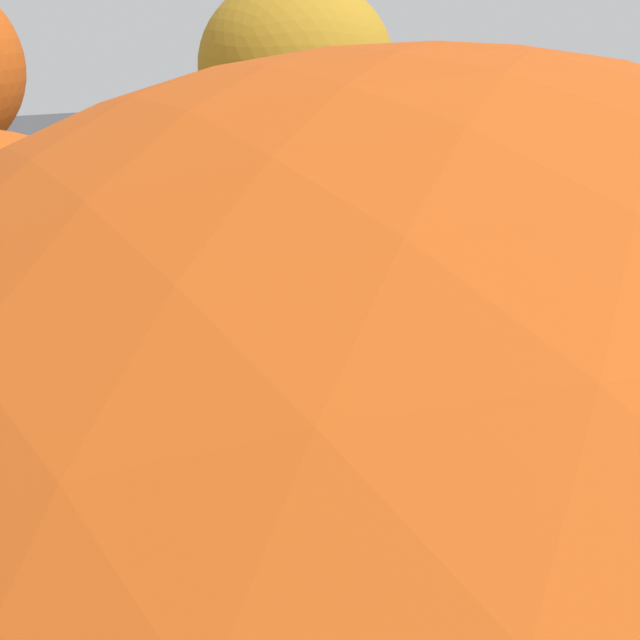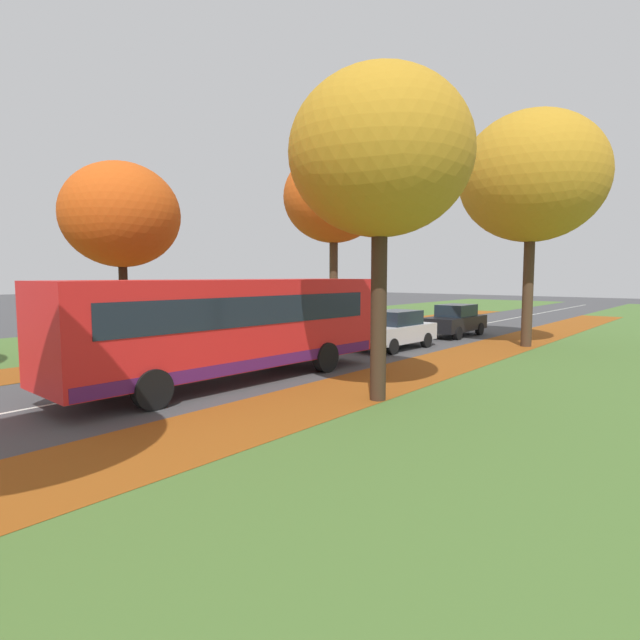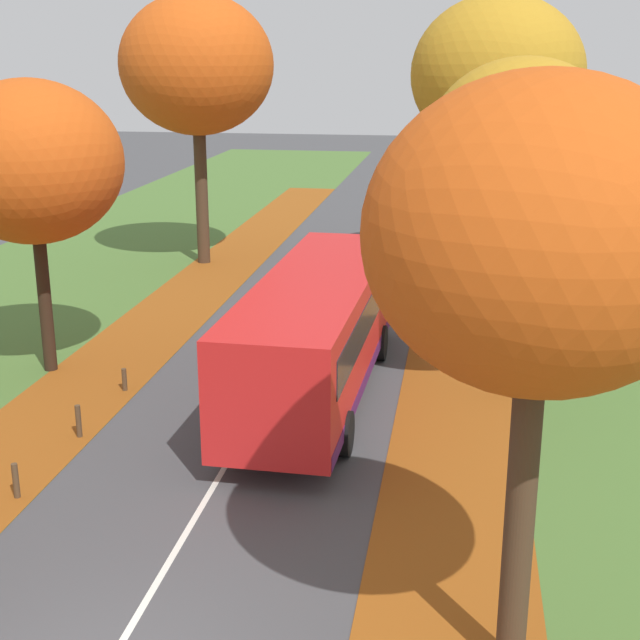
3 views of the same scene
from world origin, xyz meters
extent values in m
cube|color=#8C4714|center=(-4.60, 14.00, 0.01)|extent=(2.80, 60.00, 0.00)
cube|color=#476B2D|center=(9.20, 20.00, 0.00)|extent=(12.00, 90.00, 0.01)
cube|color=#8C4714|center=(4.60, 14.00, 0.01)|extent=(2.80, 60.00, 0.00)
cube|color=silver|center=(0.00, 20.00, 0.00)|extent=(0.12, 80.00, 0.01)
cylinder|color=black|center=(-6.03, 11.23, 1.88)|extent=(0.34, 0.34, 3.76)
cylinder|color=#382619|center=(5.79, 11.46, 2.17)|extent=(0.39, 0.39, 4.35)
ellipsoid|color=#B27F1E|center=(5.79, 11.46, 6.00)|extent=(4.41, 4.41, 3.97)
cylinder|color=#422D1E|center=(5.49, 23.57, 2.50)|extent=(0.45, 0.45, 4.99)
ellipsoid|color=#B27F1E|center=(5.49, 23.57, 7.27)|extent=(6.09, 6.09, 5.48)
cylinder|color=#4C3823|center=(-3.55, 10.09, 0.29)|extent=(0.12, 0.12, 0.58)
cube|color=red|center=(1.21, 10.60, 1.73)|extent=(2.79, 10.47, 2.50)
cube|color=#19232D|center=(1.07, 5.46, 2.08)|extent=(2.30, 0.16, 1.30)
cube|color=#19232D|center=(1.21, 10.60, 2.13)|extent=(2.80, 9.22, 0.80)
cube|color=#4C1951|center=(1.21, 10.60, 0.66)|extent=(2.81, 10.26, 0.32)
cylinder|color=black|center=(2.31, 7.34, 0.48)|extent=(0.33, 0.97, 0.96)
cylinder|color=black|center=(-0.07, 7.41, 0.48)|extent=(0.33, 0.97, 0.96)
cylinder|color=black|center=(2.48, 13.43, 0.48)|extent=(0.33, 0.97, 0.96)
cylinder|color=black|center=(0.11, 13.49, 0.48)|extent=(0.33, 0.97, 0.96)
cube|color=#B7BABF|center=(1.46, 19.21, 0.67)|extent=(1.85, 4.26, 0.70)
cube|color=#19232D|center=(1.47, 19.36, 1.32)|extent=(1.52, 2.07, 0.60)
cylinder|color=black|center=(2.20, 17.89, 0.32)|extent=(0.24, 0.65, 0.64)
cylinder|color=black|center=(0.63, 17.94, 0.32)|extent=(0.24, 0.65, 0.64)
cylinder|color=black|center=(2.29, 20.49, 0.32)|extent=(0.24, 0.65, 0.64)
cylinder|color=black|center=(0.73, 20.54, 0.32)|extent=(0.24, 0.65, 0.64)
cube|color=black|center=(1.46, 25.06, 0.67)|extent=(1.73, 4.21, 0.70)
cube|color=#19232D|center=(1.46, 25.21, 1.32)|extent=(1.46, 2.03, 0.60)
cylinder|color=black|center=(2.23, 23.75, 0.32)|extent=(0.22, 0.64, 0.64)
cylinder|color=black|center=(0.66, 23.76, 0.32)|extent=(0.22, 0.64, 0.64)
cylinder|color=black|center=(2.25, 26.35, 0.32)|extent=(0.22, 0.64, 0.64)
cylinder|color=black|center=(0.68, 26.36, 0.32)|extent=(0.22, 0.64, 0.64)
camera|label=1|loc=(-7.81, -1.90, 9.07)|focal=50.00mm
camera|label=2|loc=(12.55, 1.20, 3.09)|focal=28.00mm
camera|label=3|loc=(4.52, -9.48, 8.09)|focal=50.00mm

